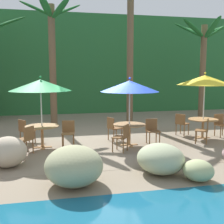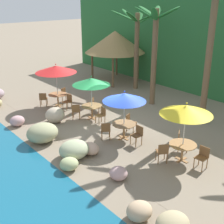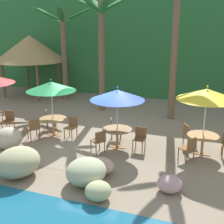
# 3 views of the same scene
# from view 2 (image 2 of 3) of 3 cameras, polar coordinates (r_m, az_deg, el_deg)

# --- Properties ---
(ground_plane) EXTENTS (120.00, 120.00, 0.00)m
(ground_plane) POSITION_cam_2_polar(r_m,az_deg,el_deg) (15.18, 0.45, -3.39)
(ground_plane) COLOR gray
(terrace_deck) EXTENTS (18.00, 5.20, 0.01)m
(terrace_deck) POSITION_cam_2_polar(r_m,az_deg,el_deg) (15.18, 0.45, -3.38)
(terrace_deck) COLOR gray
(terrace_deck) RESTS_ON ground
(foliage_backdrop) EXTENTS (28.00, 2.40, 6.00)m
(foliage_backdrop) POSITION_cam_2_polar(r_m,az_deg,el_deg) (21.06, 19.85, 10.93)
(foliage_backdrop) COLOR #286633
(foliage_backdrop) RESTS_ON ground
(rock_seawall) EXTENTS (17.07, 3.13, 0.87)m
(rock_seawall) POSITION_cam_2_polar(r_m,az_deg,el_deg) (13.76, -10.19, -4.89)
(rock_seawall) COLOR #A69097
(rock_seawall) RESTS_ON ground
(umbrella_red) EXTENTS (2.39, 2.39, 2.58)m
(umbrella_red) POSITION_cam_2_polar(r_m,az_deg,el_deg) (18.07, -10.44, 7.90)
(umbrella_red) COLOR silver
(umbrella_red) RESTS_ON ground
(dining_table_red) EXTENTS (1.10, 1.10, 0.74)m
(dining_table_red) POSITION_cam_2_polar(r_m,az_deg,el_deg) (18.51, -10.10, 2.94)
(dining_table_red) COLOR #A37547
(dining_table_red) RESTS_ON ground
(chair_red_seaward) EXTENTS (0.47, 0.48, 0.87)m
(chair_red_seaward) POSITION_cam_2_polar(r_m,az_deg,el_deg) (17.96, -8.20, 2.13)
(chair_red_seaward) COLOR brown
(chair_red_seaward) RESTS_ON ground
(chair_red_inland) EXTENTS (0.56, 0.55, 0.87)m
(chair_red_inland) POSITION_cam_2_polar(r_m,az_deg,el_deg) (19.24, -8.78, 3.40)
(chair_red_inland) COLOR brown
(chair_red_inland) RESTS_ON ground
(chair_red_left) EXTENTS (0.59, 0.59, 0.87)m
(chair_red_left) POSITION_cam_2_polar(r_m,az_deg,el_deg) (18.58, -12.72, 2.48)
(chair_red_left) COLOR brown
(chair_red_left) RESTS_ON ground
(umbrella_green) EXTENTS (1.99, 1.99, 2.38)m
(umbrella_green) POSITION_cam_2_polar(r_m,az_deg,el_deg) (15.93, -3.90, 5.70)
(umbrella_green) COLOR silver
(umbrella_green) RESTS_ON ground
(dining_table_green) EXTENTS (1.10, 1.10, 0.74)m
(dining_table_green) POSITION_cam_2_polar(r_m,az_deg,el_deg) (16.38, -3.77, 0.78)
(dining_table_green) COLOR #A37547
(dining_table_green) RESTS_ON ground
(chair_green_seaward) EXTENTS (0.47, 0.47, 0.87)m
(chair_green_seaward) POSITION_cam_2_polar(r_m,az_deg,el_deg) (15.77, -1.95, -0.41)
(chair_green_seaward) COLOR brown
(chair_green_seaward) RESTS_ON ground
(chair_green_inland) EXTENTS (0.60, 0.59, 0.87)m
(chair_green_inland) POSITION_cam_2_polar(r_m,az_deg,el_deg) (17.20, -3.28, 1.46)
(chair_green_inland) COLOR brown
(chair_green_inland) RESTS_ON ground
(chair_green_left) EXTENTS (0.59, 0.59, 0.87)m
(chair_green_left) POSITION_cam_2_polar(r_m,az_deg,el_deg) (16.37, -6.74, 0.28)
(chair_green_left) COLOR brown
(chair_green_left) RESTS_ON ground
(umbrella_blue) EXTENTS (1.97, 1.97, 2.33)m
(umbrella_blue) POSITION_cam_2_polar(r_m,az_deg,el_deg) (13.60, 2.33, 2.78)
(umbrella_blue) COLOR silver
(umbrella_blue) RESTS_ON ground
(dining_table_blue) EXTENTS (1.10, 1.10, 0.74)m
(dining_table_blue) POSITION_cam_2_polar(r_m,az_deg,el_deg) (14.11, 2.25, -2.66)
(dining_table_blue) COLOR #A37547
(dining_table_blue) RESTS_ON ground
(chair_blue_seaward) EXTENTS (0.44, 0.44, 0.87)m
(chair_blue_seaward) POSITION_cam_2_polar(r_m,az_deg,el_deg) (13.63, 4.84, -4.10)
(chair_blue_seaward) COLOR brown
(chair_blue_seaward) RESTS_ON ground
(chair_blue_inland) EXTENTS (0.55, 0.55, 0.87)m
(chair_blue_inland) POSITION_cam_2_polar(r_m,az_deg,el_deg) (14.89, 3.36, -1.78)
(chair_blue_inland) COLOR brown
(chair_blue_inland) RESTS_ON ground
(chair_blue_left) EXTENTS (0.59, 0.59, 0.87)m
(chair_blue_left) POSITION_cam_2_polar(r_m,az_deg,el_deg) (14.00, -1.18, -3.30)
(chair_blue_left) COLOR brown
(chair_blue_left) RESTS_ON ground
(umbrella_yellow) EXTENTS (2.04, 2.04, 2.51)m
(umbrella_yellow) POSITION_cam_2_polar(r_m,az_deg,el_deg) (11.95, 13.69, 0.41)
(umbrella_yellow) COLOR silver
(umbrella_yellow) RESTS_ON ground
(dining_table_yellow) EXTENTS (1.10, 1.10, 0.74)m
(dining_table_yellow) POSITION_cam_2_polar(r_m,az_deg,el_deg) (12.59, 13.07, -6.35)
(dining_table_yellow) COLOR #A37547
(dining_table_yellow) RESTS_ON ground
(chair_yellow_seaward) EXTENTS (0.45, 0.46, 0.87)m
(chair_yellow_seaward) POSITION_cam_2_polar(r_m,az_deg,el_deg) (12.34, 16.56, -7.86)
(chair_yellow_seaward) COLOR brown
(chair_yellow_seaward) RESTS_ON ground
(chair_yellow_inland) EXTENTS (0.59, 0.59, 0.87)m
(chair_yellow_inland) POSITION_cam_2_polar(r_m,az_deg,el_deg) (13.40, 12.79, -5.06)
(chair_yellow_inland) COLOR brown
(chair_yellow_inland) RESTS_ON ground
(chair_yellow_left) EXTENTS (0.59, 0.58, 0.87)m
(chair_yellow_left) POSITION_cam_2_polar(r_m,az_deg,el_deg) (12.31, 9.41, -7.27)
(chair_yellow_left) COLOR brown
(chair_yellow_left) RESTS_ON ground
(palm_tree_nearest) EXTENTS (3.56, 3.26, 5.39)m
(palm_tree_nearest) POSITION_cam_2_polar(r_m,az_deg,el_deg) (21.24, 4.69, 14.06)
(palm_tree_nearest) COLOR brown
(palm_tree_nearest) RESTS_ON ground
(palm_tree_second) EXTENTS (2.84, 2.69, 5.73)m
(palm_tree_second) POSITION_cam_2_polar(r_m,az_deg,el_deg) (18.05, 8.05, 13.02)
(palm_tree_second) COLOR brown
(palm_tree_second) RESTS_ON ground
(palm_tree_third) EXTENTS (3.13, 3.10, 6.90)m
(palm_tree_third) POSITION_cam_2_polar(r_m,az_deg,el_deg) (15.56, 18.07, 13.67)
(palm_tree_third) COLOR brown
(palm_tree_third) RESTS_ON ground
(palapa_hut) EXTENTS (4.50, 4.50, 3.78)m
(palapa_hut) POSITION_cam_2_polar(r_m,az_deg,el_deg) (23.27, 0.56, 12.98)
(palapa_hut) COLOR brown
(palapa_hut) RESTS_ON ground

